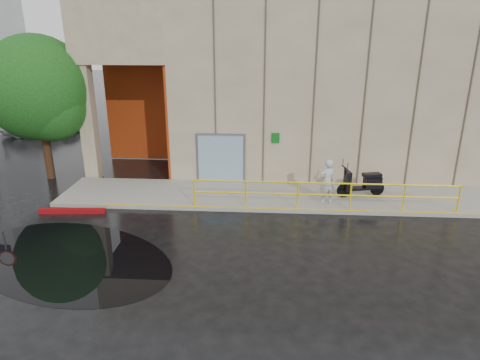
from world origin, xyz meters
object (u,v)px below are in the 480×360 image
object	(u,v)px
person	(327,182)
scooter	(363,176)
red_curb	(72,211)
car_c	(41,123)
tree_near	(41,92)

from	to	relation	value
person	scooter	world-z (taller)	person
scooter	red_curb	world-z (taller)	scooter
car_c	person	bearing A→B (deg)	-151.69
scooter	car_c	bearing A→B (deg)	138.94
person	red_curb	world-z (taller)	person
person	tree_near	bearing A→B (deg)	-36.94
person	scooter	distance (m)	1.67
scooter	car_c	xyz separation A→B (m)	(-18.23, 10.15, -0.31)
car_c	tree_near	size ratio (longest dim) A/B	0.76
person	car_c	xyz separation A→B (m)	(-16.76, 10.95, -0.31)
scooter	red_curb	bearing A→B (deg)	178.76
scooter	red_curb	xyz separation A→B (m)	(-10.79, -2.04, -0.91)
scooter	tree_near	world-z (taller)	tree_near
scooter	person	bearing A→B (deg)	-163.40
red_curb	person	bearing A→B (deg)	7.60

